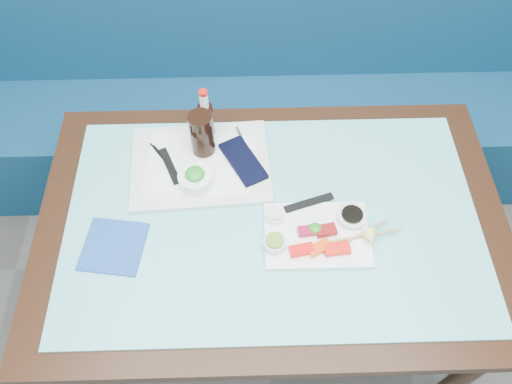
{
  "coord_description": "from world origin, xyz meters",
  "views": [
    {
      "loc": [
        -0.07,
        0.69,
        2.03
      ],
      "look_at": [
        -0.05,
        1.51,
        0.8
      ],
      "focal_mm": 35.0,
      "sensor_mm": 36.0,
      "label": 1
    }
  ],
  "objects_px": {
    "serving_tray": "(201,165)",
    "cola_glass": "(202,134)",
    "cola_bottle_body": "(206,122)",
    "blue_napkin": "(114,246)",
    "seaweed_bowl": "(196,179)",
    "dining_table": "(272,232)",
    "booth_bench": "(262,102)",
    "sashimi_plate": "(317,235)"
  },
  "relations": [
    {
      "from": "booth_bench",
      "to": "sashimi_plate",
      "type": "height_order",
      "value": "booth_bench"
    },
    {
      "from": "sashimi_plate",
      "to": "booth_bench",
      "type": "bearing_deg",
      "value": 98.33
    },
    {
      "from": "booth_bench",
      "to": "cola_bottle_body",
      "type": "distance_m",
      "value": 0.71
    },
    {
      "from": "dining_table",
      "to": "seaweed_bowl",
      "type": "distance_m",
      "value": 0.29
    },
    {
      "from": "cola_glass",
      "to": "booth_bench",
      "type": "bearing_deg",
      "value": 70.41
    },
    {
      "from": "dining_table",
      "to": "seaweed_bowl",
      "type": "height_order",
      "value": "seaweed_bowl"
    },
    {
      "from": "sashimi_plate",
      "to": "cola_bottle_body",
      "type": "bearing_deg",
      "value": 130.24
    },
    {
      "from": "sashimi_plate",
      "to": "seaweed_bowl",
      "type": "relative_size",
      "value": 2.85
    },
    {
      "from": "serving_tray",
      "to": "blue_napkin",
      "type": "relative_size",
      "value": 2.54
    },
    {
      "from": "blue_napkin",
      "to": "seaweed_bowl",
      "type": "bearing_deg",
      "value": 42.09
    },
    {
      "from": "serving_tray",
      "to": "seaweed_bowl",
      "type": "xyz_separation_m",
      "value": [
        -0.01,
        -0.07,
        0.03
      ]
    },
    {
      "from": "serving_tray",
      "to": "cola_glass",
      "type": "bearing_deg",
      "value": 76.15
    },
    {
      "from": "cola_bottle_body",
      "to": "booth_bench",
      "type": "bearing_deg",
      "value": 68.89
    },
    {
      "from": "cola_glass",
      "to": "serving_tray",
      "type": "bearing_deg",
      "value": -100.3
    },
    {
      "from": "booth_bench",
      "to": "dining_table",
      "type": "height_order",
      "value": "booth_bench"
    },
    {
      "from": "sashimi_plate",
      "to": "seaweed_bowl",
      "type": "xyz_separation_m",
      "value": [
        -0.35,
        0.19,
        0.03
      ]
    },
    {
      "from": "booth_bench",
      "to": "cola_bottle_body",
      "type": "relative_size",
      "value": 21.84
    },
    {
      "from": "cola_bottle_body",
      "to": "dining_table",
      "type": "bearing_deg",
      "value": -58.27
    },
    {
      "from": "serving_tray",
      "to": "cola_bottle_body",
      "type": "relative_size",
      "value": 3.15
    },
    {
      "from": "cola_glass",
      "to": "blue_napkin",
      "type": "height_order",
      "value": "cola_glass"
    },
    {
      "from": "booth_bench",
      "to": "sashimi_plate",
      "type": "distance_m",
      "value": 1.0
    },
    {
      "from": "sashimi_plate",
      "to": "blue_napkin",
      "type": "xyz_separation_m",
      "value": [
        -0.58,
        -0.02,
        -0.0
      ]
    },
    {
      "from": "seaweed_bowl",
      "to": "sashimi_plate",
      "type": "bearing_deg",
      "value": -27.89
    },
    {
      "from": "cola_bottle_body",
      "to": "seaweed_bowl",
      "type": "bearing_deg",
      "value": -98.48
    },
    {
      "from": "booth_bench",
      "to": "cola_glass",
      "type": "relative_size",
      "value": 19.37
    },
    {
      "from": "sashimi_plate",
      "to": "serving_tray",
      "type": "height_order",
      "value": "same"
    },
    {
      "from": "cola_glass",
      "to": "cola_bottle_body",
      "type": "xyz_separation_m",
      "value": [
        0.01,
        0.07,
        -0.02
      ]
    },
    {
      "from": "sashimi_plate",
      "to": "cola_glass",
      "type": "distance_m",
      "value": 0.47
    },
    {
      "from": "serving_tray",
      "to": "cola_glass",
      "type": "distance_m",
      "value": 0.1
    },
    {
      "from": "booth_bench",
      "to": "blue_napkin",
      "type": "bearing_deg",
      "value": -116.34
    },
    {
      "from": "sashimi_plate",
      "to": "serving_tray",
      "type": "distance_m",
      "value": 0.43
    },
    {
      "from": "blue_napkin",
      "to": "sashimi_plate",
      "type": "bearing_deg",
      "value": 1.84
    },
    {
      "from": "dining_table",
      "to": "cola_glass",
      "type": "bearing_deg",
      "value": 129.94
    },
    {
      "from": "dining_table",
      "to": "booth_bench",
      "type": "bearing_deg",
      "value": 90.0
    },
    {
      "from": "cola_glass",
      "to": "cola_bottle_body",
      "type": "bearing_deg",
      "value": 82.01
    },
    {
      "from": "dining_table",
      "to": "cola_bottle_body",
      "type": "distance_m",
      "value": 0.41
    },
    {
      "from": "sashimi_plate",
      "to": "blue_napkin",
      "type": "relative_size",
      "value": 1.77
    },
    {
      "from": "cola_glass",
      "to": "cola_bottle_body",
      "type": "distance_m",
      "value": 0.08
    },
    {
      "from": "cola_bottle_body",
      "to": "serving_tray",
      "type": "bearing_deg",
      "value": -98.99
    },
    {
      "from": "cola_glass",
      "to": "blue_napkin",
      "type": "relative_size",
      "value": 0.91
    },
    {
      "from": "cola_glass",
      "to": "sashimi_plate",
      "type": "bearing_deg",
      "value": -43.51
    },
    {
      "from": "dining_table",
      "to": "serving_tray",
      "type": "height_order",
      "value": "serving_tray"
    }
  ]
}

